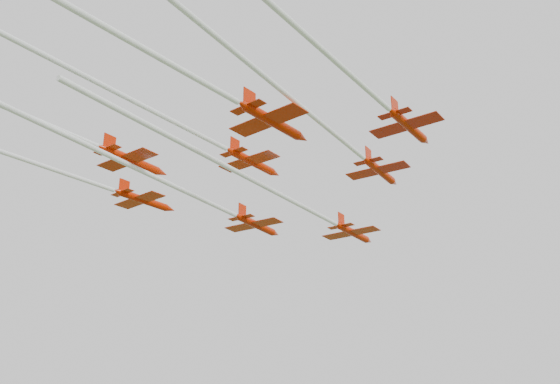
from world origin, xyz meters
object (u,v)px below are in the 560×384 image
at_px(jet_row3_mid, 170,120).
at_px(jet_row3_left, 96,184).
at_px(jet_lead, 300,205).
at_px(jet_row4_left, 72,135).
at_px(jet_row4_right, 160,58).
at_px(jet_row2_left, 190,194).
at_px(jet_row2_right, 321,123).
at_px(jet_row3_right, 315,43).

bearing_deg(jet_row3_mid, jet_row3_left, 163.28).
bearing_deg(jet_row3_mid, jet_lead, 89.59).
height_order(jet_row4_left, jet_row4_right, jet_row4_right).
bearing_deg(jet_row4_right, jet_row2_left, 131.71).
bearing_deg(jet_row3_left, jet_row2_right, 9.94).
relative_size(jet_row2_left, jet_row3_left, 1.50).
bearing_deg(jet_row2_left, jet_row3_left, -155.68).
bearing_deg(jet_row3_mid, jet_row3_right, -11.30).
bearing_deg(jet_row2_right, jet_row3_mid, -144.62).
xyz_separation_m(jet_row3_left, jet_row4_right, (27.40, -24.74, -0.81)).
distance_m(jet_row4_left, jet_row4_right, 20.96).
distance_m(jet_row3_mid, jet_row4_left, 11.99).
relative_size(jet_row3_right, jet_row4_left, 1.53).
bearing_deg(jet_row4_right, jet_row2_right, 82.90).
distance_m(jet_lead, jet_row2_right, 19.95).
bearing_deg(jet_row2_right, jet_row2_left, 169.85).
distance_m(jet_row3_right, jet_row4_right, 14.93).
bearing_deg(jet_row4_left, jet_row3_right, 1.72).
bearing_deg(jet_row3_right, jet_row4_right, -158.28).
height_order(jet_row2_left, jet_row2_right, jet_row2_right).
height_order(jet_row3_left, jet_row4_left, jet_row3_left).
relative_size(jet_row2_left, jet_row4_left, 1.47).
distance_m(jet_row3_mid, jet_row4_right, 14.62).
xyz_separation_m(jet_row2_left, jet_row3_right, (28.31, -26.02, 0.68)).
xyz_separation_m(jet_row2_right, jet_row4_right, (-8.86, -20.62, -1.21)).
xyz_separation_m(jet_row2_right, jet_row3_mid, (-15.98, -7.90, -0.06)).
xyz_separation_m(jet_row2_left, jet_row4_right, (13.61, -28.45, 1.52)).
distance_m(jet_row3_right, jet_row4_left, 34.11).
bearing_deg(jet_row2_left, jet_lead, 45.29).
bearing_deg(jet_row3_left, jet_row3_mid, -14.23).
distance_m(jet_row3_mid, jet_row3_right, 24.21).
relative_size(jet_lead, jet_row2_left, 0.98).
xyz_separation_m(jet_lead, jet_row4_left, (-17.94, -28.26, 1.85)).
height_order(jet_row3_mid, jet_row4_right, jet_row3_mid).
xyz_separation_m(jet_row2_left, jet_row3_left, (-13.79, -3.72, 2.33)).
bearing_deg(jet_row2_right, jet_lead, 128.09).
bearing_deg(jet_row3_mid, jet_row4_right, -46.81).
bearing_deg(jet_row4_right, jet_row4_left, 168.92).
xyz_separation_m(jet_row3_right, jet_row4_right, (-14.70, -2.43, 0.83)).
height_order(jet_row3_mid, jet_row3_right, jet_row3_mid).
xyz_separation_m(jet_row2_left, jet_row2_right, (22.47, -7.83, 2.72)).
distance_m(jet_lead, jet_row3_left, 29.87).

